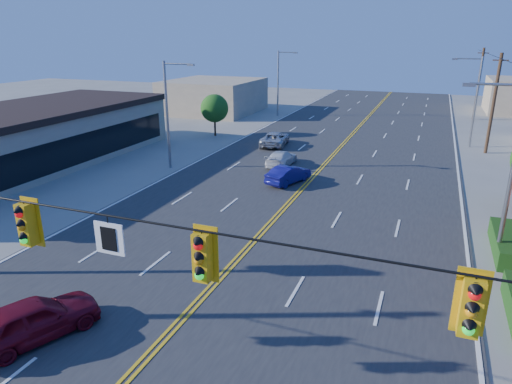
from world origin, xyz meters
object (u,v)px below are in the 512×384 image
(car_magenta, at_px, (34,321))
(car_white, at_px, (281,159))
(signal_span, at_px, (66,252))
(car_silver, at_px, (275,139))
(car_blue, at_px, (288,175))

(car_magenta, xyz_separation_m, car_white, (0.92, 23.53, -0.14))
(signal_span, relative_size, car_magenta, 5.72)
(signal_span, distance_m, car_magenta, 6.06)
(signal_span, bearing_deg, car_magenta, 152.96)
(car_white, xyz_separation_m, car_silver, (-2.68, 6.30, 0.07))
(car_magenta, xyz_separation_m, car_silver, (-1.77, 29.83, -0.08))
(car_white, bearing_deg, car_silver, -65.98)
(car_blue, distance_m, car_white, 4.50)
(car_white, bearing_deg, signal_span, 97.64)
(car_silver, bearing_deg, car_magenta, 85.98)
(signal_span, bearing_deg, car_white, 96.70)
(car_blue, bearing_deg, car_silver, -47.17)
(car_magenta, bearing_deg, car_white, -68.31)
(car_magenta, bearing_deg, car_blue, -74.23)
(car_magenta, distance_m, car_silver, 29.88)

